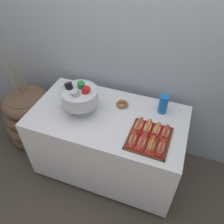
% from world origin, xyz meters
% --- Properties ---
extents(ground_plane, '(10.00, 10.00, 0.00)m').
position_xyz_m(ground_plane, '(0.00, 0.00, 0.00)').
color(ground_plane, '#4C4238').
extents(back_wall, '(6.00, 0.10, 2.60)m').
position_xyz_m(back_wall, '(0.00, 0.52, 1.30)').
color(back_wall, '#9EA8B2').
rests_on(back_wall, ground_plane).
extents(buffet_table, '(1.40, 0.77, 0.76)m').
position_xyz_m(buffet_table, '(0.00, 0.00, 0.40)').
color(buffet_table, silver).
rests_on(buffet_table, ground_plane).
extents(floor_vase, '(0.61, 0.61, 1.11)m').
position_xyz_m(floor_vase, '(-1.01, 0.11, 0.30)').
color(floor_vase, brown).
rests_on(floor_vase, ground_plane).
extents(serving_tray, '(0.34, 0.37, 0.01)m').
position_xyz_m(serving_tray, '(0.41, -0.14, 0.76)').
color(serving_tray, '#56331E').
rests_on(serving_tray, buffet_table).
extents(hot_dog_0, '(0.06, 0.17, 0.06)m').
position_xyz_m(hot_dog_0, '(0.29, -0.22, 0.79)').
color(hot_dog_0, red).
rests_on(hot_dog_0, serving_tray).
extents(hot_dog_1, '(0.07, 0.17, 0.06)m').
position_xyz_m(hot_dog_1, '(0.37, -0.22, 0.79)').
color(hot_dog_1, red).
rests_on(hot_dog_1, serving_tray).
extents(hot_dog_2, '(0.06, 0.17, 0.06)m').
position_xyz_m(hot_dog_2, '(0.44, -0.23, 0.79)').
color(hot_dog_2, red).
rests_on(hot_dog_2, serving_tray).
extents(hot_dog_3, '(0.06, 0.17, 0.06)m').
position_xyz_m(hot_dog_3, '(0.52, -0.23, 0.79)').
color(hot_dog_3, '#B21414').
rests_on(hot_dog_3, serving_tray).
extents(hot_dog_4, '(0.08, 0.17, 0.06)m').
position_xyz_m(hot_dog_4, '(0.30, -0.06, 0.79)').
color(hot_dog_4, red).
rests_on(hot_dog_4, serving_tray).
extents(hot_dog_5, '(0.08, 0.18, 0.06)m').
position_xyz_m(hot_dog_5, '(0.37, -0.06, 0.79)').
color(hot_dog_5, '#B21414').
rests_on(hot_dog_5, serving_tray).
extents(hot_dog_6, '(0.08, 0.16, 0.06)m').
position_xyz_m(hot_dog_6, '(0.45, -0.06, 0.79)').
color(hot_dog_6, red).
rests_on(hot_dog_6, serving_tray).
extents(hot_dog_7, '(0.07, 0.16, 0.06)m').
position_xyz_m(hot_dog_7, '(0.52, -0.06, 0.79)').
color(hot_dog_7, red).
rests_on(hot_dog_7, serving_tray).
extents(punch_bowl, '(0.33, 0.33, 0.28)m').
position_xyz_m(punch_bowl, '(-0.25, -0.02, 0.92)').
color(punch_bowl, silver).
rests_on(punch_bowl, buffet_table).
extents(cup_stack, '(0.08, 0.08, 0.18)m').
position_xyz_m(cup_stack, '(0.44, 0.22, 0.85)').
color(cup_stack, blue).
rests_on(cup_stack, buffet_table).
extents(donut, '(0.11, 0.11, 0.03)m').
position_xyz_m(donut, '(0.08, 0.17, 0.77)').
color(donut, brown).
rests_on(donut, buffet_table).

